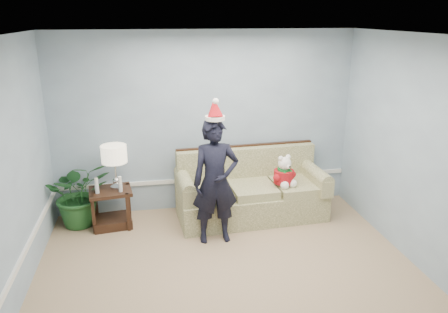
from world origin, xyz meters
name	(u,v)px	position (x,y,z in m)	size (l,w,h in m)	color
room_shell	(241,183)	(0.00, 0.00, 1.35)	(4.54, 5.04, 2.74)	tan
wainscot_trim	(126,223)	(-1.18, 1.18, 0.45)	(4.49, 4.99, 0.06)	white
sofa	(250,193)	(0.60, 2.05, 0.36)	(2.19, 1.04, 1.00)	#515629
side_table	(112,212)	(-1.42, 2.04, 0.22)	(0.63, 0.55, 0.56)	#372014
table_lamp	(114,156)	(-1.33, 2.09, 1.04)	(0.35, 0.35, 0.63)	silver
candle_pair	(109,185)	(-1.43, 1.95, 0.66)	(0.37, 0.06, 0.22)	silver
houseplant	(79,193)	(-1.86, 2.18, 0.48)	(0.87, 0.75, 0.96)	#1E5122
man	(215,182)	(-0.03, 1.39, 0.83)	(0.61, 0.40, 1.66)	black
santa_hat	(215,110)	(-0.03, 1.41, 1.78)	(0.26, 0.29, 0.29)	white
teddy_bear	(284,175)	(1.05, 1.84, 0.69)	(0.37, 0.37, 0.47)	white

